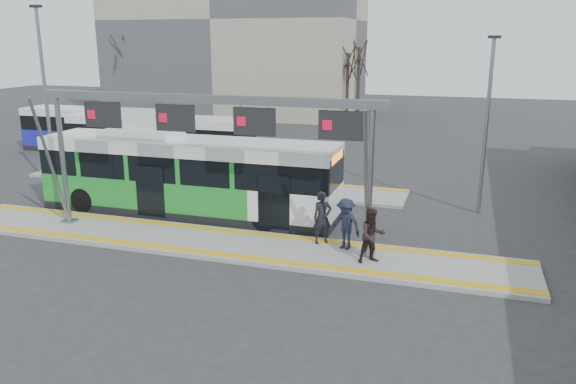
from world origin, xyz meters
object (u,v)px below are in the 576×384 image
at_px(hero_bus, 188,176).
at_px(passenger_a, 322,218).
at_px(passenger_b, 372,236).
at_px(passenger_c, 346,224).
at_px(gantry, 204,125).

xyz_separation_m(hero_bus, passenger_a, (6.44, -2.27, -0.51)).
bearing_deg(hero_bus, passenger_b, -22.91).
bearing_deg(passenger_c, passenger_a, -175.66).
relative_size(hero_bus, passenger_a, 6.76).
bearing_deg(passenger_a, gantry, 155.41).
xyz_separation_m(passenger_b, passenger_c, (-1.08, 0.95, -0.01)).
xyz_separation_m(passenger_a, passenger_b, (1.99, -1.25, -0.04)).
xyz_separation_m(hero_bus, passenger_c, (7.34, -2.57, -0.55)).
relative_size(hero_bus, passenger_c, 7.08).
xyz_separation_m(gantry, hero_bus, (-2.33, 2.98, -2.69)).
xyz_separation_m(gantry, passenger_a, (4.10, 0.71, -3.20)).
relative_size(passenger_a, passenger_c, 1.05).
bearing_deg(passenger_a, passenger_b, -66.64).
bearing_deg(gantry, passenger_b, -5.01).
xyz_separation_m(gantry, passenger_b, (6.09, -0.53, -3.24)).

